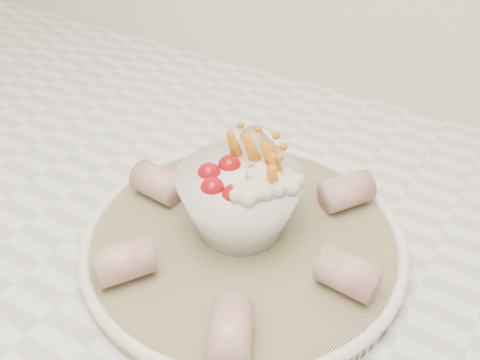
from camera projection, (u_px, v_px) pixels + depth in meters
The scene contains 3 objects.
serving_platter at pixel (244, 240), 0.55m from camera, with size 0.37×0.37×0.02m.
veggie_bowl at pixel (242, 198), 0.54m from camera, with size 0.13×0.13×0.10m.
cured_meat_rolls at pixel (244, 224), 0.54m from camera, with size 0.29×0.30×0.04m.
Camera 1 is at (0.09, 1.04, 1.32)m, focal length 40.00 mm.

